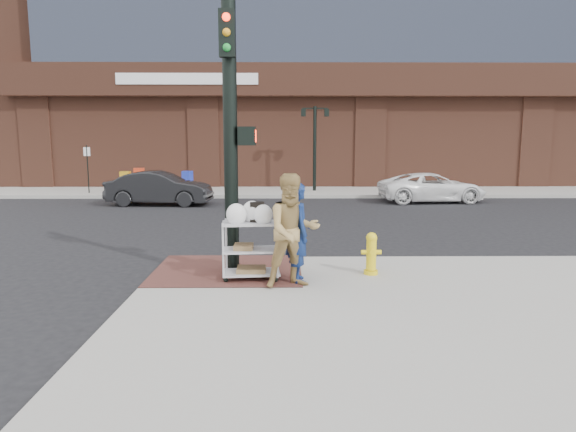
{
  "coord_description": "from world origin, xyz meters",
  "views": [
    {
      "loc": [
        0.45,
        -8.71,
        2.66
      ],
      "look_at": [
        0.55,
        0.57,
        1.25
      ],
      "focal_mm": 32.0,
      "sensor_mm": 36.0,
      "label": 1
    }
  ],
  "objects_px": {
    "sedan_dark": "(160,188)",
    "traffic_signal_pole": "(231,129)",
    "minivan_white": "(432,187)",
    "lamp_post": "(315,139)",
    "utility_cart": "(251,245)",
    "woman_blue": "(298,233)",
    "pedestrian_tan": "(293,231)",
    "fire_hydrant": "(371,253)"
  },
  "relations": [
    {
      "from": "sedan_dark",
      "to": "traffic_signal_pole",
      "type": "bearing_deg",
      "value": -156.25
    },
    {
      "from": "sedan_dark",
      "to": "minivan_white",
      "type": "xyz_separation_m",
      "value": [
        11.2,
        0.89,
        -0.07
      ]
    },
    {
      "from": "lamp_post",
      "to": "utility_cart",
      "type": "xyz_separation_m",
      "value": [
        -2.11,
        -15.75,
        -1.83
      ]
    },
    {
      "from": "lamp_post",
      "to": "woman_blue",
      "type": "height_order",
      "value": "lamp_post"
    },
    {
      "from": "lamp_post",
      "to": "pedestrian_tan",
      "type": "relative_size",
      "value": 2.07
    },
    {
      "from": "traffic_signal_pole",
      "to": "fire_hydrant",
      "type": "distance_m",
      "value": 3.45
    },
    {
      "from": "fire_hydrant",
      "to": "woman_blue",
      "type": "bearing_deg",
      "value": -160.98
    },
    {
      "from": "woman_blue",
      "to": "minivan_white",
      "type": "bearing_deg",
      "value": -35.98
    },
    {
      "from": "pedestrian_tan",
      "to": "lamp_post",
      "type": "bearing_deg",
      "value": 68.5
    },
    {
      "from": "minivan_white",
      "to": "utility_cart",
      "type": "xyz_separation_m",
      "value": [
        -6.84,
        -12.4,
        0.18
      ]
    },
    {
      "from": "sedan_dark",
      "to": "fire_hydrant",
      "type": "xyz_separation_m",
      "value": [
        6.56,
        -11.19,
        -0.12
      ]
    },
    {
      "from": "woman_blue",
      "to": "sedan_dark",
      "type": "distance_m",
      "value": 12.77
    },
    {
      "from": "fire_hydrant",
      "to": "minivan_white",
      "type": "bearing_deg",
      "value": 69.02
    },
    {
      "from": "traffic_signal_pole",
      "to": "lamp_post",
      "type": "bearing_deg",
      "value": 80.76
    },
    {
      "from": "traffic_signal_pole",
      "to": "woman_blue",
      "type": "relative_size",
      "value": 2.84
    },
    {
      "from": "lamp_post",
      "to": "minivan_white",
      "type": "relative_size",
      "value": 0.91
    },
    {
      "from": "woman_blue",
      "to": "utility_cart",
      "type": "distance_m",
      "value": 0.89
    },
    {
      "from": "sedan_dark",
      "to": "utility_cart",
      "type": "relative_size",
      "value": 2.94
    },
    {
      "from": "pedestrian_tan",
      "to": "fire_hydrant",
      "type": "bearing_deg",
      "value": 11.52
    },
    {
      "from": "traffic_signal_pole",
      "to": "sedan_dark",
      "type": "height_order",
      "value": "traffic_signal_pole"
    },
    {
      "from": "utility_cart",
      "to": "fire_hydrant",
      "type": "xyz_separation_m",
      "value": [
        2.21,
        0.32,
        -0.23
      ]
    },
    {
      "from": "woman_blue",
      "to": "lamp_post",
      "type": "bearing_deg",
      "value": -14.99
    },
    {
      "from": "traffic_signal_pole",
      "to": "utility_cart",
      "type": "height_order",
      "value": "traffic_signal_pole"
    },
    {
      "from": "lamp_post",
      "to": "fire_hydrant",
      "type": "height_order",
      "value": "lamp_post"
    },
    {
      "from": "traffic_signal_pole",
      "to": "utility_cart",
      "type": "distance_m",
      "value": 2.14
    },
    {
      "from": "traffic_signal_pole",
      "to": "pedestrian_tan",
      "type": "height_order",
      "value": "traffic_signal_pole"
    },
    {
      "from": "lamp_post",
      "to": "utility_cart",
      "type": "height_order",
      "value": "lamp_post"
    },
    {
      "from": "traffic_signal_pole",
      "to": "sedan_dark",
      "type": "relative_size",
      "value": 1.21
    },
    {
      "from": "woman_blue",
      "to": "pedestrian_tan",
      "type": "relative_size",
      "value": 0.91
    },
    {
      "from": "pedestrian_tan",
      "to": "traffic_signal_pole",
      "type": "bearing_deg",
      "value": 121.55
    },
    {
      "from": "pedestrian_tan",
      "to": "sedan_dark",
      "type": "distance_m",
      "value": 13.02
    },
    {
      "from": "traffic_signal_pole",
      "to": "pedestrian_tan",
      "type": "xyz_separation_m",
      "value": [
        1.1,
        -0.99,
        -1.71
      ]
    },
    {
      "from": "sedan_dark",
      "to": "woman_blue",
      "type": "bearing_deg",
      "value": -152.17
    },
    {
      "from": "sedan_dark",
      "to": "fire_hydrant",
      "type": "distance_m",
      "value": 12.97
    },
    {
      "from": "minivan_white",
      "to": "utility_cart",
      "type": "distance_m",
      "value": 14.16
    },
    {
      "from": "woman_blue",
      "to": "minivan_white",
      "type": "relative_size",
      "value": 0.4
    },
    {
      "from": "pedestrian_tan",
      "to": "fire_hydrant",
      "type": "height_order",
      "value": "pedestrian_tan"
    },
    {
      "from": "lamp_post",
      "to": "sedan_dark",
      "type": "distance_m",
      "value": 7.97
    },
    {
      "from": "woman_blue",
      "to": "pedestrian_tan",
      "type": "bearing_deg",
      "value": 151.46
    },
    {
      "from": "lamp_post",
      "to": "fire_hydrant",
      "type": "relative_size",
      "value": 5.06
    },
    {
      "from": "lamp_post",
      "to": "fire_hydrant",
      "type": "distance_m",
      "value": 15.56
    },
    {
      "from": "lamp_post",
      "to": "sedan_dark",
      "type": "bearing_deg",
      "value": -146.75
    }
  ]
}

